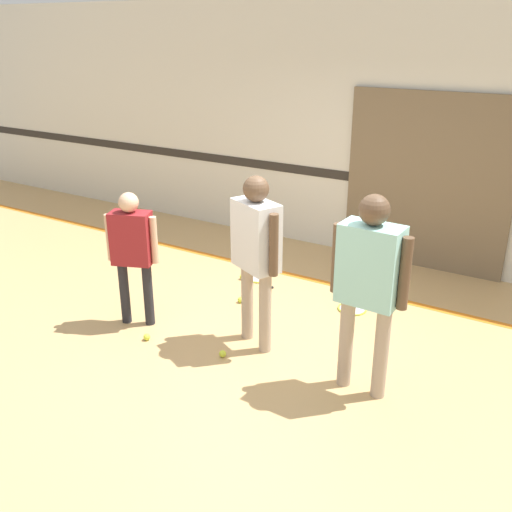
{
  "coord_description": "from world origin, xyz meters",
  "views": [
    {
      "loc": [
        2.54,
        -4.03,
        2.82
      ],
      "look_at": [
        0.05,
        0.06,
        0.91
      ],
      "focal_mm": 40.0,
      "sensor_mm": 36.0,
      "label": 1
    }
  ],
  "objects_px": {
    "person_student_left": "(132,245)",
    "tennis_ball_stray_left": "(147,337)",
    "racket_second_spare": "(353,308)",
    "tennis_ball_near_instructor": "(223,354)",
    "person_instructor": "(256,244)",
    "tennis_ball_stray_right": "(241,300)",
    "racket_spare_on_floor": "(259,278)",
    "tennis_ball_by_spare_racket": "(242,277)",
    "person_student_right": "(369,275)"
  },
  "relations": [
    {
      "from": "person_student_right",
      "to": "racket_spare_on_floor",
      "type": "height_order",
      "value": "person_student_right"
    },
    {
      "from": "person_student_left",
      "to": "tennis_ball_stray_left",
      "type": "distance_m",
      "value": 0.91
    },
    {
      "from": "person_instructor",
      "to": "person_student_right",
      "type": "distance_m",
      "value": 1.15
    },
    {
      "from": "racket_second_spare",
      "to": "tennis_ball_stray_right",
      "type": "height_order",
      "value": "tennis_ball_stray_right"
    },
    {
      "from": "racket_spare_on_floor",
      "to": "racket_second_spare",
      "type": "xyz_separation_m",
      "value": [
        1.29,
        -0.16,
        0.0
      ]
    },
    {
      "from": "person_instructor",
      "to": "tennis_ball_by_spare_racket",
      "type": "relative_size",
      "value": 24.97
    },
    {
      "from": "person_instructor",
      "to": "racket_spare_on_floor",
      "type": "xyz_separation_m",
      "value": [
        -0.76,
        1.32,
        -1.01
      ]
    },
    {
      "from": "racket_second_spare",
      "to": "tennis_ball_stray_left",
      "type": "relative_size",
      "value": 7.87
    },
    {
      "from": "tennis_ball_near_instructor",
      "to": "tennis_ball_stray_right",
      "type": "relative_size",
      "value": 1.0
    },
    {
      "from": "tennis_ball_by_spare_racket",
      "to": "tennis_ball_stray_right",
      "type": "xyz_separation_m",
      "value": [
        0.32,
        -0.54,
        0.0
      ]
    },
    {
      "from": "person_instructor",
      "to": "tennis_ball_near_instructor",
      "type": "relative_size",
      "value": 24.97
    },
    {
      "from": "person_instructor",
      "to": "tennis_ball_stray_right",
      "type": "relative_size",
      "value": 24.97
    },
    {
      "from": "person_student_right",
      "to": "tennis_ball_near_instructor",
      "type": "distance_m",
      "value": 1.64
    },
    {
      "from": "person_student_left",
      "to": "racket_second_spare",
      "type": "xyz_separation_m",
      "value": [
        1.78,
        1.43,
        -0.85
      ]
    },
    {
      "from": "tennis_ball_near_instructor",
      "to": "tennis_ball_stray_right",
      "type": "height_order",
      "value": "same"
    },
    {
      "from": "tennis_ball_by_spare_racket",
      "to": "tennis_ball_stray_left",
      "type": "distance_m",
      "value": 1.7
    },
    {
      "from": "racket_second_spare",
      "to": "tennis_ball_by_spare_racket",
      "type": "height_order",
      "value": "tennis_ball_by_spare_racket"
    },
    {
      "from": "person_student_right",
      "to": "tennis_ball_by_spare_racket",
      "type": "relative_size",
      "value": 25.65
    },
    {
      "from": "tennis_ball_near_instructor",
      "to": "tennis_ball_stray_left",
      "type": "distance_m",
      "value": 0.81
    },
    {
      "from": "racket_spare_on_floor",
      "to": "racket_second_spare",
      "type": "distance_m",
      "value": 1.3
    },
    {
      "from": "tennis_ball_by_spare_racket",
      "to": "person_instructor",
      "type": "bearing_deg",
      "value": -52.45
    },
    {
      "from": "tennis_ball_near_instructor",
      "to": "tennis_ball_by_spare_racket",
      "type": "height_order",
      "value": "same"
    },
    {
      "from": "racket_second_spare",
      "to": "tennis_ball_stray_left",
      "type": "xyz_separation_m",
      "value": [
        -1.47,
        -1.66,
        0.02
      ]
    },
    {
      "from": "person_instructor",
      "to": "person_student_left",
      "type": "height_order",
      "value": "person_instructor"
    },
    {
      "from": "racket_spare_on_floor",
      "to": "tennis_ball_stray_left",
      "type": "relative_size",
      "value": 7.93
    },
    {
      "from": "racket_second_spare",
      "to": "tennis_ball_near_instructor",
      "type": "bearing_deg",
      "value": -174.59
    },
    {
      "from": "person_student_right",
      "to": "racket_second_spare",
      "type": "bearing_deg",
      "value": -63.19
    },
    {
      "from": "person_instructor",
      "to": "person_student_left",
      "type": "distance_m",
      "value": 1.29
    },
    {
      "from": "tennis_ball_near_instructor",
      "to": "person_student_left",
      "type": "bearing_deg",
      "value": 175.02
    },
    {
      "from": "racket_spare_on_floor",
      "to": "tennis_ball_by_spare_racket",
      "type": "height_order",
      "value": "tennis_ball_by_spare_racket"
    },
    {
      "from": "racket_second_spare",
      "to": "tennis_ball_stray_left",
      "type": "height_order",
      "value": "tennis_ball_stray_left"
    },
    {
      "from": "tennis_ball_stray_left",
      "to": "person_instructor",
      "type": "bearing_deg",
      "value": 28.05
    },
    {
      "from": "racket_second_spare",
      "to": "racket_spare_on_floor",
      "type": "bearing_deg",
      "value": 111.6
    },
    {
      "from": "racket_spare_on_floor",
      "to": "tennis_ball_stray_right",
      "type": "distance_m",
      "value": 0.68
    },
    {
      "from": "person_instructor",
      "to": "tennis_ball_stray_left",
      "type": "height_order",
      "value": "person_instructor"
    },
    {
      "from": "person_instructor",
      "to": "racket_second_spare",
      "type": "relative_size",
      "value": 3.17
    },
    {
      "from": "racket_spare_on_floor",
      "to": "tennis_ball_by_spare_racket",
      "type": "xyz_separation_m",
      "value": [
        -0.16,
        -0.13,
        0.02
      ]
    },
    {
      "from": "tennis_ball_stray_left",
      "to": "person_student_left",
      "type": "bearing_deg",
      "value": 143.88
    },
    {
      "from": "person_student_right",
      "to": "tennis_ball_by_spare_racket",
      "type": "height_order",
      "value": "person_student_right"
    },
    {
      "from": "person_student_left",
      "to": "tennis_ball_stray_left",
      "type": "bearing_deg",
      "value": -57.66
    },
    {
      "from": "person_student_left",
      "to": "racket_spare_on_floor",
      "type": "height_order",
      "value": "person_student_left"
    },
    {
      "from": "racket_second_spare",
      "to": "tennis_ball_stray_right",
      "type": "xyz_separation_m",
      "value": [
        -1.13,
        -0.5,
        0.02
      ]
    },
    {
      "from": "racket_second_spare",
      "to": "tennis_ball_by_spare_racket",
      "type": "relative_size",
      "value": 7.87
    },
    {
      "from": "tennis_ball_near_instructor",
      "to": "tennis_ball_stray_right",
      "type": "bearing_deg",
      "value": 114.28
    },
    {
      "from": "tennis_ball_near_instructor",
      "to": "person_instructor",
      "type": "bearing_deg",
      "value": 69.8
    },
    {
      "from": "person_student_left",
      "to": "tennis_ball_near_instructor",
      "type": "height_order",
      "value": "person_student_left"
    },
    {
      "from": "person_instructor",
      "to": "person_student_right",
      "type": "bearing_deg",
      "value": 15.7
    },
    {
      "from": "person_instructor",
      "to": "racket_second_spare",
      "type": "bearing_deg",
      "value": 90.48
    },
    {
      "from": "racket_second_spare",
      "to": "tennis_ball_near_instructor",
      "type": "xyz_separation_m",
      "value": [
        -0.66,
        -1.53,
        0.02
      ]
    },
    {
      "from": "person_student_left",
      "to": "person_student_right",
      "type": "relative_size",
      "value": 0.82
    }
  ]
}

